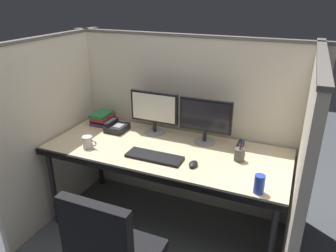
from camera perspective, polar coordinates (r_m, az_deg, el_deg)
name	(u,v)px	position (r m, az deg, el deg)	size (l,w,h in m)	color
ground_plane	(151,247)	(2.76, -3.05, -20.64)	(8.00, 8.00, 0.00)	#4C5156
cubicle_partition_rear	(185,124)	(2.91, 3.06, 0.41)	(2.21, 0.06, 1.57)	beige
cubicle_partition_left	(56,129)	(2.97, -19.16, -0.42)	(0.06, 1.41, 1.57)	beige
cubicle_partition_right	(300,176)	(2.27, 22.35, -8.24)	(0.06, 1.41, 1.57)	beige
desk	(165,155)	(2.57, -0.55, -5.23)	(1.90, 0.80, 0.74)	beige
monitor_left	(154,110)	(2.76, -2.45, 2.89)	(0.43, 0.17, 0.37)	gray
monitor_right	(205,118)	(2.59, 6.63, 1.40)	(0.43, 0.17, 0.37)	gray
keyboard_main	(154,157)	(2.42, -2.42, -5.46)	(0.43, 0.15, 0.02)	black
computer_mouse	(193,164)	(2.32, 4.49, -6.70)	(0.06, 0.10, 0.04)	black
book_stack	(102,118)	(3.08, -11.53, 1.39)	(0.16, 0.22, 0.11)	#4C3366
soda_can	(259,184)	(2.09, 15.83, -9.83)	(0.07, 0.07, 0.12)	#263FB2
pen_cup	(239,155)	(2.43, 12.51, -4.95)	(0.08, 0.08, 0.16)	#4C4742
coffee_mug	(88,142)	(2.64, -13.99, -2.77)	(0.13, 0.08, 0.09)	silver
desk_phone	(116,127)	(2.91, -9.11, -0.19)	(0.17, 0.19, 0.09)	black
red_stapler	(240,146)	(2.60, 12.61, -3.52)	(0.04, 0.15, 0.06)	black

